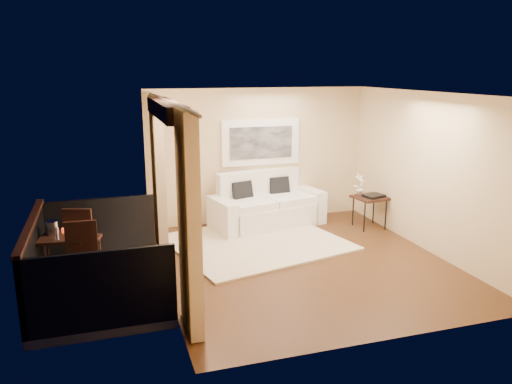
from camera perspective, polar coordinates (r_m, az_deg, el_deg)
name	(u,v)px	position (r m, az deg, el deg)	size (l,w,h in m)	color
floor	(304,262)	(8.23, 5.51, -8.00)	(5.00, 5.00, 0.00)	#4D2D16
room_shell	(166,109)	(7.10, -10.29, 9.31)	(5.00, 6.40, 5.00)	white
balcony	(90,277)	(7.60, -18.44, -9.16)	(1.81, 2.60, 1.17)	#605B56
curtains	(171,192)	(7.29, -9.73, 0.00)	(0.16, 4.80, 2.64)	tan
artwork	(261,142)	(10.07, 0.56, 5.68)	(1.62, 0.07, 0.92)	white
rug	(257,242)	(9.04, 0.06, -5.77)	(2.88, 2.51, 0.04)	beige
sofa	(265,207)	(9.98, 1.09, -1.68)	(2.38, 1.40, 1.07)	white
side_table	(370,199)	(10.01, 12.89, -0.83)	(0.67, 0.67, 0.63)	black
tray	(374,196)	(9.98, 13.34, -0.42)	(0.38, 0.28, 0.05)	black
orchid	(360,184)	(10.02, 11.76, 0.88)	(0.23, 0.16, 0.44)	white
bistro_table	(64,241)	(7.78, -21.14, -5.23)	(0.70, 0.70, 0.72)	black
balcony_chair_far	(81,234)	(8.14, -19.38, -4.55)	(0.56, 0.56, 1.03)	black
balcony_chair_near	(82,252)	(7.40, -19.28, -6.47)	(0.45, 0.46, 1.00)	black
ice_bucket	(52,228)	(7.84, -22.27, -3.79)	(0.18, 0.18, 0.20)	silver
candle	(64,231)	(7.86, -21.13, -4.13)	(0.06, 0.06, 0.07)	#F13E15
vase	(57,233)	(7.58, -21.78, -4.40)	(0.04, 0.04, 0.18)	silver
glass_a	(74,233)	(7.62, -20.13, -4.41)	(0.06, 0.06, 0.12)	silver
glass_b	(79,230)	(7.75, -19.61, -4.06)	(0.06, 0.06, 0.12)	white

